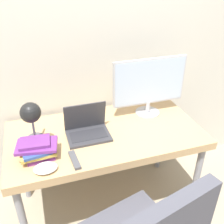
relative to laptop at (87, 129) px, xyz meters
The scene contains 8 objects.
wall_back 0.66m from the laptop, 73.12° to the left, with size 8.00×0.05×2.60m.
desk 0.18m from the laptop, ahead, with size 1.42×0.74×0.78m.
laptop is the anchor object (origin of this frame).
monitor 0.60m from the laptop, 16.09° to the left, with size 0.60×0.20×0.47m.
desk_lamp 0.42m from the laptop, behind, with size 0.13×0.25×0.35m.
book_stack 0.38m from the laptop, 158.66° to the right, with size 0.28×0.21×0.12m.
tv_remote 0.30m from the laptop, 119.22° to the right, with size 0.05×0.18×0.02m.
game_controller 0.44m from the laptop, 138.49° to the right, with size 0.14×0.11×0.04m.
Camera 1 is at (-0.44, -1.17, 1.88)m, focal length 42.00 mm.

